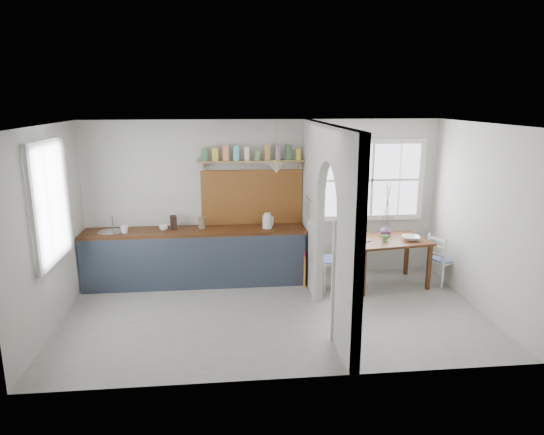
{
  "coord_description": "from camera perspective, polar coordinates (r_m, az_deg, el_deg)",
  "views": [
    {
      "loc": [
        -0.68,
        -6.19,
        2.92
      ],
      "look_at": [
        0.01,
        0.43,
        1.28
      ],
      "focal_mm": 32.0,
      "sensor_mm": 36.0,
      "label": 1
    }
  ],
  "objects": [
    {
      "name": "pendant_lamp",
      "position": [
        7.46,
        0.52,
        5.82
      ],
      "size": [
        0.26,
        0.26,
        0.16
      ],
      "primitive_type": "cone",
      "color": "beige",
      "rests_on": "ceiling"
    },
    {
      "name": "chair_left",
      "position": [
        7.7,
        7.37,
        -4.86
      ],
      "size": [
        0.43,
        0.43,
        0.93
      ],
      "primitive_type": null,
      "rotation": [
        0.0,
        0.0,
        -1.57
      ],
      "color": "silver",
      "rests_on": "floor"
    },
    {
      "name": "plate",
      "position": [
        7.71,
        10.98,
        -2.65
      ],
      "size": [
        0.19,
        0.19,
        0.01
      ],
      "primitive_type": "cylinder",
      "rotation": [
        0.0,
        0.0,
        0.3
      ],
      "color": "#38312F",
      "rests_on": "dining_table"
    },
    {
      "name": "sink",
      "position": [
        7.95,
        -18.43,
        -1.68
      ],
      "size": [
        0.4,
        0.4,
        0.02
      ],
      "primitive_type": "cylinder",
      "color": "#B2B4B8",
      "rests_on": "counter"
    },
    {
      "name": "shelf",
      "position": [
        7.75,
        -2.39,
        7.08
      ],
      "size": [
        1.75,
        0.2,
        0.21
      ],
      "color": "#9D7E57",
      "rests_on": "walls"
    },
    {
      "name": "backsplash",
      "position": [
        7.93,
        -2.38,
        2.41
      ],
      "size": [
        1.65,
        0.03,
        0.9
      ],
      "primitive_type": "cube",
      "color": "brown",
      "rests_on": "walls"
    },
    {
      "name": "mug_a",
      "position": [
        7.79,
        -16.96,
        -1.37
      ],
      "size": [
        0.13,
        0.13,
        0.12
      ],
      "primitive_type": "imported",
      "rotation": [
        0.0,
        0.0,
        0.08
      ],
      "color": "white",
      "rests_on": "counter"
    },
    {
      "name": "nook_window",
      "position": [
        8.24,
        11.7,
        4.33
      ],
      "size": [
        1.76,
        0.1,
        1.3
      ],
      "primitive_type": null,
      "color": "white",
      "rests_on": "walls"
    },
    {
      "name": "knife_block",
      "position": [
        7.86,
        -11.52,
        -0.55
      ],
      "size": [
        0.12,
        0.15,
        0.21
      ],
      "primitive_type": "cube",
      "rotation": [
        0.0,
        0.0,
        0.19
      ],
      "color": "#362117",
      "rests_on": "counter"
    },
    {
      "name": "utensil_rail",
      "position": [
        7.35,
        4.3,
        2.26
      ],
      "size": [
        0.02,
        0.5,
        0.02
      ],
      "primitive_type": "cylinder",
      "rotation": [
        1.57,
        0.0,
        0.0
      ],
      "color": "#B2B4B8",
      "rests_on": "partition"
    },
    {
      "name": "ceiling",
      "position": [
        6.23,
        0.34,
        10.89
      ],
      "size": [
        5.8,
        3.2,
        0.01
      ],
      "primitive_type": "cube",
      "color": "#BDBDBD",
      "rests_on": "walls"
    },
    {
      "name": "chair_right",
      "position": [
        8.27,
        19.47,
        -4.63
      ],
      "size": [
        0.49,
        0.49,
        0.82
      ],
      "primitive_type": null,
      "rotation": [
        0.0,
        0.0,
        1.95
      ],
      "color": "silver",
      "rests_on": "floor"
    },
    {
      "name": "towel_orange",
      "position": [
        7.71,
        3.87,
        -6.46
      ],
      "size": [
        0.02,
        0.03,
        0.52
      ],
      "primitive_type": "cube",
      "color": "orange",
      "rests_on": "counter"
    },
    {
      "name": "partition",
      "position": [
        6.56,
        6.36,
        0.82
      ],
      "size": [
        0.12,
        3.2,
        2.6
      ],
      "color": "#BDBDBD",
      "rests_on": "floor"
    },
    {
      "name": "floor",
      "position": [
        6.87,
        0.31,
        -11.3
      ],
      "size": [
        5.8,
        3.2,
        0.01
      ],
      "primitive_type": "cube",
      "color": "gray",
      "rests_on": "ground"
    },
    {
      "name": "mug_b",
      "position": [
        7.8,
        -12.62,
        -1.1
      ],
      "size": [
        0.17,
        0.17,
        0.11
      ],
      "primitive_type": "imported",
      "rotation": [
        0.0,
        0.0,
        0.24
      ],
      "color": "white",
      "rests_on": "counter"
    },
    {
      "name": "dining_table",
      "position": [
        7.98,
        13.31,
        -5.12
      ],
      "size": [
        1.32,
        0.97,
        0.76
      ],
      "primitive_type": null,
      "rotation": [
        0.0,
        0.0,
        0.14
      ],
      "color": "#49230F",
      "rests_on": "floor"
    },
    {
      "name": "counter",
      "position": [
        7.92,
        -8.91,
        -4.46
      ],
      "size": [
        3.5,
        0.6,
        0.9
      ],
      "color": "#49230F",
      "rests_on": "floor"
    },
    {
      "name": "kitchen_window",
      "position": [
        6.69,
        -24.93,
        1.59
      ],
      "size": [
        0.1,
        1.16,
        1.5
      ],
      "primitive_type": null,
      "color": "white",
      "rests_on": "walls"
    },
    {
      "name": "towel_magenta",
      "position": [
        7.75,
        3.81,
        -6.16
      ],
      "size": [
        0.02,
        0.03,
        0.6
      ],
      "primitive_type": "cube",
      "color": "#D12B55",
      "rests_on": "counter"
    },
    {
      "name": "walls",
      "position": [
        6.43,
        0.33,
        -0.75
      ],
      "size": [
        5.81,
        3.21,
        2.6
      ],
      "color": "#BDBDBD",
      "rests_on": "floor"
    },
    {
      "name": "bowl",
      "position": [
        7.9,
        16.03,
        -2.33
      ],
      "size": [
        0.31,
        0.31,
        0.07
      ],
      "primitive_type": "imported",
      "rotation": [
        0.0,
        0.0,
        -0.17
      ],
      "color": "white",
      "rests_on": "dining_table"
    },
    {
      "name": "jar",
      "position": [
        7.8,
        -8.25,
        -0.65
      ],
      "size": [
        0.15,
        0.15,
        0.18
      ],
      "primitive_type": "cylinder",
      "rotation": [
        0.0,
        0.0,
        -0.43
      ],
      "color": "brown",
      "rests_on": "counter"
    },
    {
      "name": "table_cup",
      "position": [
        7.73,
        13.16,
        -2.38
      ],
      "size": [
        0.12,
        0.12,
        0.1
      ],
      "primitive_type": "imported",
      "rotation": [
        0.0,
        0.0,
        -0.22
      ],
      "color": "#5AA25C",
      "rests_on": "dining_table"
    },
    {
      "name": "kettle",
      "position": [
        7.74,
        -0.57,
        -0.37
      ],
      "size": [
        0.21,
        0.17,
        0.24
      ],
      "primitive_type": null,
      "rotation": [
        0.0,
        0.0,
        0.03
      ],
      "color": "silver",
      "rests_on": "counter"
    },
    {
      "name": "vase",
      "position": [
        8.04,
        13.24,
        -1.45
      ],
      "size": [
        0.21,
        0.21,
        0.18
      ],
      "primitive_type": "imported",
      "rotation": [
        0.0,
        0.0,
        0.21
      ],
      "color": "#53325D",
      "rests_on": "dining_table"
    }
  ]
}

